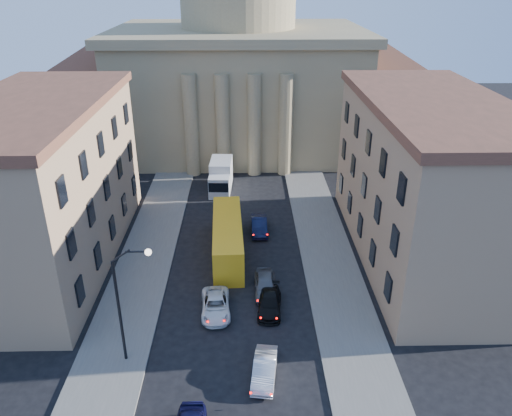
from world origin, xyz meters
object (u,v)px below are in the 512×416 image
(car_right_near, at_px, (264,369))
(city_bus, at_px, (228,237))
(box_truck, at_px, (221,177))
(street_lamp, at_px, (126,297))

(car_right_near, bearing_deg, city_bus, 107.47)
(car_right_near, xyz_separation_m, box_truck, (-4.19, 31.44, 0.96))
(street_lamp, relative_size, car_right_near, 2.12)
(street_lamp, xyz_separation_m, box_truck, (4.78, 29.63, -3.64))
(street_lamp, bearing_deg, box_truck, 80.84)
(car_right_near, height_order, city_bus, city_bus)
(car_right_near, distance_m, city_bus, 16.36)
(street_lamp, relative_size, city_bus, 0.75)
(street_lamp, distance_m, car_right_near, 10.24)
(street_lamp, height_order, city_bus, street_lamp)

